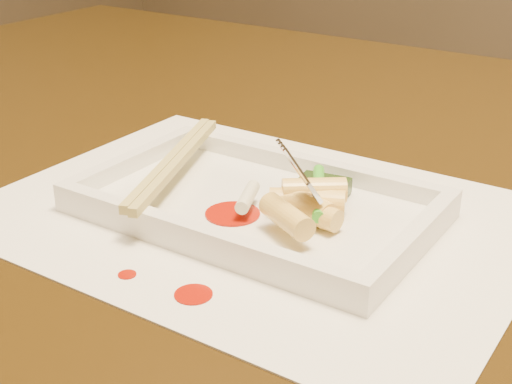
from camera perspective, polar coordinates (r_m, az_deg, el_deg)
The scene contains 22 objects.
table at distance 0.72m, azimuth 3.01°, elevation -3.97°, with size 1.40×0.90×0.75m.
placemat at distance 0.54m, azimuth -0.00°, elevation -1.81°, with size 0.40×0.30×0.00m, color white.
sauce_splatter_a at distance 0.44m, azimuth -5.03°, elevation -8.16°, with size 0.02×0.02×0.00m, color #A21304.
sauce_splatter_b at distance 0.47m, azimuth -10.27°, elevation -6.51°, with size 0.01×0.01×0.00m, color #A21304.
plate_base at distance 0.54m, azimuth -0.00°, elevation -1.36°, with size 0.26×0.16×0.01m, color white.
plate_rim_far at distance 0.59m, azimuth 3.97°, elevation 2.23°, with size 0.26×0.01×0.01m, color white.
plate_rim_near at distance 0.48m, azimuth -4.90°, elevation -3.40°, with size 0.26×0.01×0.01m, color white.
plate_rim_left at distance 0.60m, azimuth -9.88°, elevation 2.43°, with size 0.01×0.14×0.01m, color white.
plate_rim_right at distance 0.48m, azimuth 12.42°, elevation -3.70°, with size 0.01×0.14×0.01m, color white.
veg_piece at distance 0.55m, azimuth 5.38°, elevation 0.38°, with size 0.04×0.03×0.01m, color black.
scallion_white at distance 0.52m, azimuth -0.67°, elevation -0.39°, with size 0.01×0.01×0.04m, color #EAEACC.
scallion_green at distance 0.53m, azimuth 5.03°, elevation 0.01°, with size 0.01×0.01×0.09m, color green.
chopstick_a at distance 0.57m, azimuth -6.86°, elevation 2.56°, with size 0.01×0.19×0.01m, color tan.
chopstick_b at distance 0.57m, azimuth -6.24°, elevation 2.39°, with size 0.01×0.19×0.01m, color tan.
fork at distance 0.49m, azimuth 8.06°, elevation 5.67°, with size 0.09×0.10×0.14m, color silver, non-canonical shape.
sauce_blob_0 at distance 0.52m, azimuth -1.89°, elevation -1.75°, with size 0.04×0.04×0.00m, color #A21304.
rice_cake_0 at distance 0.52m, azimuth 3.63°, elevation -0.71°, with size 0.02×0.02×0.05m, color #FFE477.
rice_cake_1 at distance 0.52m, azimuth 4.57°, elevation -0.75°, with size 0.02×0.02×0.05m, color #FFE477.
rice_cake_2 at distance 0.48m, azimuth 2.46°, elevation -1.96°, with size 0.02×0.02×0.05m, color #FFE477.
rice_cake_3 at distance 0.50m, azimuth 4.31°, elevation -1.53°, with size 0.02×0.02×0.05m, color #FFE477.
rice_cake_4 at distance 0.51m, azimuth 4.27°, elevation -1.27°, with size 0.02×0.02×0.04m, color #FFE477.
rice_cake_5 at distance 0.52m, azimuth 4.66°, elevation 0.12°, with size 0.02×0.02×0.05m, color #FFE477.
Camera 1 is at (0.31, -0.54, 0.99)m, focal length 50.00 mm.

